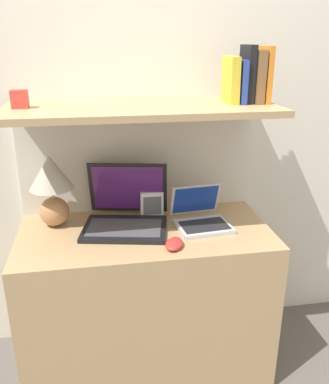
# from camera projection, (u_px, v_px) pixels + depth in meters

# --- Properties ---
(wall_back) EXTENTS (6.00, 0.05, 2.40)m
(wall_back) POSITION_uv_depth(u_px,v_px,m) (136.00, 120.00, 2.00)
(wall_back) COLOR silver
(wall_back) RESTS_ON ground_plane
(desk) EXTENTS (1.15, 0.55, 0.75)m
(desk) POSITION_uv_depth(u_px,v_px,m) (147.00, 301.00, 1.98)
(desk) COLOR tan
(desk) RESTS_ON ground_plane
(back_riser) EXTENTS (1.15, 0.04, 1.28)m
(back_riser) POSITION_uv_depth(u_px,v_px,m) (139.00, 226.00, 2.16)
(back_riser) COLOR silver
(back_riser) RESTS_ON ground_plane
(shelf) EXTENTS (1.15, 0.49, 0.03)m
(shelf) POSITION_uv_depth(u_px,v_px,m) (141.00, 108.00, 1.72)
(shelf) COLOR tan
(shelf) RESTS_ON back_riser
(table_lamp) EXTENTS (0.20, 0.20, 0.34)m
(table_lamp) POSITION_uv_depth(u_px,v_px,m) (52.00, 184.00, 1.84)
(table_lamp) COLOR #B27A4C
(table_lamp) RESTS_ON desk
(laptop_large) EXTENTS (0.43, 0.40, 0.28)m
(laptop_large) POSITION_uv_depth(u_px,v_px,m) (126.00, 214.00, 1.88)
(laptop_large) COLOR black
(laptop_large) RESTS_ON desk
(laptop_small) EXTENTS (0.26, 0.27, 0.18)m
(laptop_small) POSITION_uv_depth(u_px,v_px,m) (201.00, 218.00, 1.89)
(laptop_small) COLOR silver
(laptop_small) RESTS_ON desk
(computer_mouse) EXTENTS (0.11, 0.13, 0.03)m
(computer_mouse) POSITION_uv_depth(u_px,v_px,m) (174.00, 244.00, 1.70)
(computer_mouse) COLOR red
(computer_mouse) RESTS_ON desk
(router_box) EXTENTS (0.11, 0.08, 0.13)m
(router_box) POSITION_uv_depth(u_px,v_px,m) (151.00, 203.00, 2.00)
(router_box) COLOR white
(router_box) RESTS_ON desk
(book_orange) EXTENTS (0.02, 0.17, 0.23)m
(book_orange) POSITION_uv_depth(u_px,v_px,m) (263.00, 75.00, 1.75)
(book_orange) COLOR orange
(book_orange) RESTS_ON shelf
(book_brown) EXTENTS (0.04, 0.16, 0.22)m
(book_brown) POSITION_uv_depth(u_px,v_px,m) (255.00, 77.00, 1.75)
(book_brown) COLOR brown
(book_brown) RESTS_ON shelf
(book_black) EXTENTS (0.03, 0.13, 0.24)m
(book_black) POSITION_uv_depth(u_px,v_px,m) (247.00, 74.00, 1.74)
(book_black) COLOR black
(book_black) RESTS_ON shelf
(book_blue) EXTENTS (0.02, 0.16, 0.18)m
(book_blue) POSITION_uv_depth(u_px,v_px,m) (240.00, 81.00, 1.75)
(book_blue) COLOR #284293
(book_blue) RESTS_ON shelf
(book_yellow) EXTENTS (0.04, 0.14, 0.19)m
(book_yellow) POSITION_uv_depth(u_px,v_px,m) (231.00, 80.00, 1.74)
(book_yellow) COLOR gold
(book_yellow) RESTS_ON shelf
(shelf_gadget) EXTENTS (0.06, 0.05, 0.07)m
(shelf_gadget) POSITION_uv_depth(u_px,v_px,m) (20.00, 99.00, 1.62)
(shelf_gadget) COLOR #CC3D33
(shelf_gadget) RESTS_ON shelf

